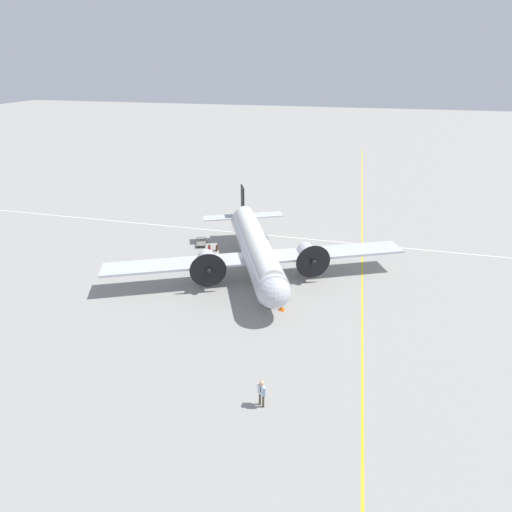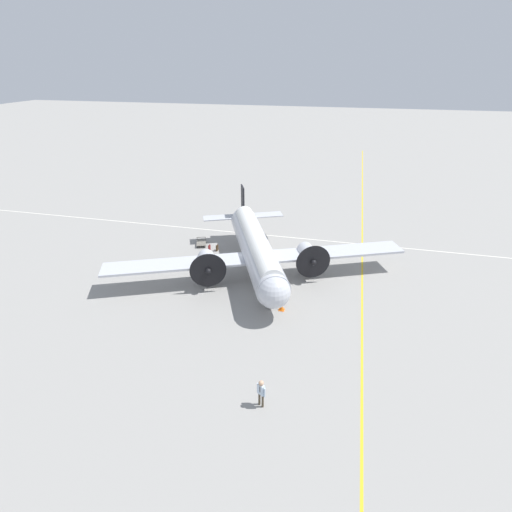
% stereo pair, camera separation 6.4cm
% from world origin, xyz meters
% --- Properties ---
extents(ground_plane, '(300.00, 300.00, 0.00)m').
position_xyz_m(ground_plane, '(0.00, 0.00, 0.00)').
color(ground_plane, gray).
extents(apron_line_eastwest, '(120.00, 0.16, 0.01)m').
position_xyz_m(apron_line_eastwest, '(0.00, -9.69, 0.00)').
color(apron_line_eastwest, gold).
rests_on(apron_line_eastwest, ground_plane).
extents(apron_line_northsouth, '(0.16, 120.00, 0.01)m').
position_xyz_m(apron_line_northsouth, '(8.94, 0.00, 0.00)').
color(apron_line_northsouth, silver).
rests_on(apron_line_northsouth, ground_plane).
extents(airliner_main, '(17.90, 25.56, 5.98)m').
position_xyz_m(airliner_main, '(-0.41, -0.18, 2.58)').
color(airliner_main, silver).
rests_on(airliner_main, ground_plane).
extents(crew_foreground, '(0.39, 0.56, 1.86)m').
position_xyz_m(crew_foreground, '(-15.52, -4.03, 1.14)').
color(crew_foreground, '#473D2D').
rests_on(crew_foreground, ground_plane).
extents(suitcase_near_door, '(0.37, 0.14, 0.61)m').
position_xyz_m(suitcase_near_door, '(3.62, 5.88, 0.29)').
color(suitcase_near_door, maroon).
rests_on(suitcase_near_door, ground_plane).
extents(suitcase_upright_spare, '(0.46, 0.13, 0.66)m').
position_xyz_m(suitcase_upright_spare, '(3.74, 5.07, 0.31)').
color(suitcase_upright_spare, '#47331E').
rests_on(suitcase_upright_spare, ground_plane).
extents(baggage_cart, '(2.00, 1.54, 0.56)m').
position_xyz_m(baggage_cart, '(4.69, 7.18, 0.27)').
color(baggage_cart, '#6B665B').
rests_on(baggage_cart, ground_plane).
extents(traffic_cone, '(0.46, 0.46, 0.61)m').
position_xyz_m(traffic_cone, '(-5.57, -3.44, 0.29)').
color(traffic_cone, orange).
rests_on(traffic_cone, ground_plane).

